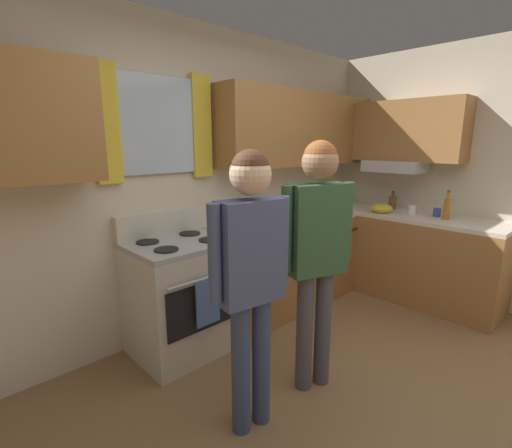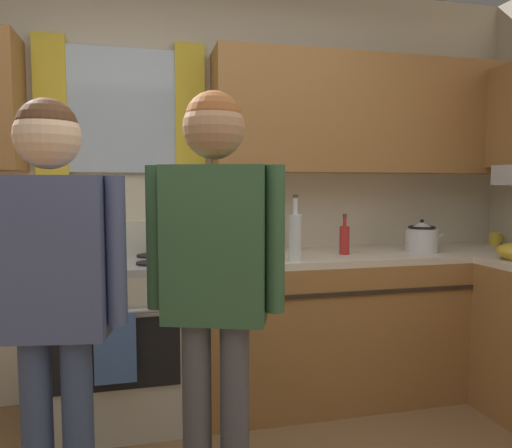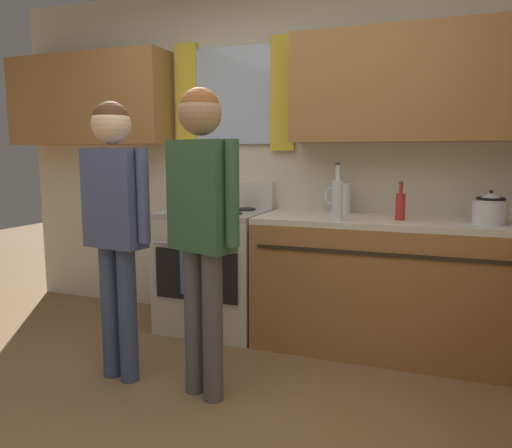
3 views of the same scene
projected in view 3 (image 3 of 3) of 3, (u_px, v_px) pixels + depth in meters
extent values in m
cube|color=beige|center=(275.00, 157.00, 3.77)|extent=(4.60, 0.10, 2.60)
cube|color=silver|center=(234.00, 96.00, 3.75)|extent=(0.62, 0.03, 0.74)
cube|color=yellow|center=(187.00, 98.00, 3.88)|extent=(0.18, 0.04, 0.84)
cube|color=yellow|center=(283.00, 94.00, 3.60)|extent=(0.18, 0.04, 0.84)
cube|color=#9E6B38|center=(88.00, 100.00, 4.05)|extent=(1.45, 0.32, 0.73)
cube|color=#9E6B38|center=(454.00, 83.00, 3.08)|extent=(2.09, 0.32, 0.73)
cube|color=#9E6B38|center=(428.00, 292.00, 3.16)|extent=(2.26, 0.62, 0.86)
cube|color=beige|center=(432.00, 224.00, 3.09)|extent=(2.26, 0.62, 0.04)
cube|color=#2D2319|center=(430.00, 258.00, 2.82)|extent=(2.14, 0.01, 0.02)
cube|color=beige|center=(215.00, 272.00, 3.68)|extent=(0.75, 0.62, 0.86)
cube|color=black|center=(196.00, 276.00, 3.38)|extent=(0.63, 0.01, 0.36)
cylinder|color=#ADADB2|center=(194.00, 245.00, 3.33)|extent=(0.63, 0.02, 0.02)
cube|color=#ADADB2|center=(214.00, 214.00, 3.62)|extent=(0.75, 0.62, 0.04)
cube|color=beige|center=(229.00, 195.00, 3.85)|extent=(0.75, 0.08, 0.20)
cylinder|color=black|center=(183.00, 211.00, 3.55)|extent=(0.17, 0.17, 0.01)
cylinder|color=black|center=(230.00, 213.00, 3.42)|extent=(0.17, 0.17, 0.01)
cylinder|color=black|center=(200.00, 207.00, 3.81)|extent=(0.17, 0.17, 0.01)
cylinder|color=black|center=(245.00, 209.00, 3.68)|extent=(0.17, 0.17, 0.01)
cube|color=#4C72B7|center=(193.00, 271.00, 3.34)|extent=(0.20, 0.02, 0.34)
cylinder|color=red|center=(400.00, 207.00, 3.10)|extent=(0.06, 0.06, 0.17)
cylinder|color=red|center=(401.00, 189.00, 3.08)|extent=(0.02, 0.02, 0.06)
cylinder|color=#3F382D|center=(401.00, 183.00, 3.08)|extent=(0.03, 0.03, 0.02)
cylinder|color=silver|center=(337.00, 200.00, 3.06)|extent=(0.07, 0.07, 0.26)
cylinder|color=silver|center=(338.00, 172.00, 3.04)|extent=(0.03, 0.03, 0.09)
cylinder|color=#3F382D|center=(338.00, 164.00, 3.03)|extent=(0.03, 0.03, 0.02)
cylinder|color=silver|center=(490.00, 213.00, 2.91)|extent=(0.20, 0.20, 0.14)
cone|color=silver|center=(491.00, 197.00, 2.90)|extent=(0.18, 0.18, 0.05)
sphere|color=black|center=(491.00, 192.00, 2.89)|extent=(0.02, 0.02, 0.02)
torus|color=black|center=(491.00, 199.00, 2.90)|extent=(0.17, 0.17, 0.02)
cylinder|color=silver|center=(343.00, 198.00, 3.44)|extent=(0.11, 0.11, 0.22)
torus|color=silver|center=(334.00, 196.00, 3.47)|extent=(0.14, 0.02, 0.14)
cylinder|color=#38476B|center=(128.00, 315.00, 2.80)|extent=(0.11, 0.11, 0.79)
cylinder|color=#38476B|center=(110.00, 312.00, 2.87)|extent=(0.11, 0.11, 0.79)
cube|color=#47517A|center=(114.00, 198.00, 2.74)|extent=(0.38, 0.21, 0.56)
cylinder|color=#47517A|center=(143.00, 196.00, 2.63)|extent=(0.07, 0.07, 0.52)
cylinder|color=#47517A|center=(87.00, 193.00, 2.84)|extent=(0.07, 0.07, 0.52)
sphere|color=beige|center=(111.00, 125.00, 2.68)|extent=(0.22, 0.22, 0.22)
sphere|color=#4C2D19|center=(111.00, 120.00, 2.68)|extent=(0.20, 0.20, 0.20)
cylinder|color=#4C4C51|center=(213.00, 327.00, 2.58)|extent=(0.11, 0.11, 0.81)
cylinder|color=#4C4C51|center=(194.00, 321.00, 2.67)|extent=(0.11, 0.11, 0.81)
cube|color=#335938|center=(201.00, 196.00, 2.53)|extent=(0.40, 0.28, 0.58)
cylinder|color=#335938|center=(232.00, 194.00, 2.38)|extent=(0.07, 0.07, 0.53)
cylinder|color=#335938|center=(174.00, 189.00, 2.67)|extent=(0.07, 0.07, 0.53)
sphere|color=#A87A56|center=(200.00, 113.00, 2.47)|extent=(0.22, 0.22, 0.22)
sphere|color=brown|center=(200.00, 108.00, 2.46)|extent=(0.21, 0.21, 0.21)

